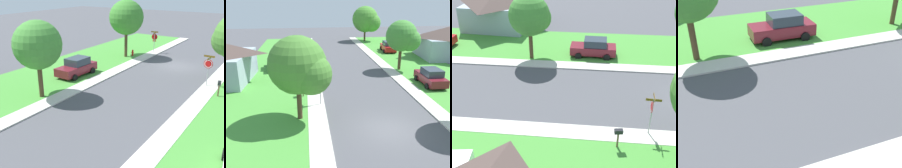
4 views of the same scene
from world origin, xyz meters
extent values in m
plane|color=#4C4C51|center=(0.00, 0.00, 0.00)|extent=(120.00, 120.00, 0.00)
cube|color=beige|center=(4.70, 12.00, 0.05)|extent=(1.40, 56.00, 0.10)
cube|color=#479338|center=(9.40, 12.00, 0.04)|extent=(8.00, 56.00, 0.08)
cube|color=beige|center=(-4.70, 12.00, 0.05)|extent=(1.40, 56.00, 0.10)
cube|color=#479338|center=(-9.40, 12.00, 0.04)|extent=(8.00, 56.00, 0.08)
cylinder|color=#9E9EA3|center=(-4.33, 4.70, 1.30)|extent=(0.07, 0.07, 2.60)
cylinder|color=red|center=(-4.32, 4.75, 2.05)|extent=(0.76, 0.08, 0.76)
cylinder|color=white|center=(-4.32, 4.77, 2.05)|extent=(0.67, 0.05, 0.67)
cylinder|color=red|center=(-4.32, 4.77, 2.05)|extent=(0.55, 0.04, 0.55)
cube|color=brown|center=(-4.33, 4.70, 2.69)|extent=(0.92, 0.08, 0.16)
cube|color=brown|center=(-4.33, 4.70, 2.50)|extent=(0.08, 0.92, 0.16)
cube|color=white|center=(-9.14, 16.41, 0.70)|extent=(2.34, 4.50, 0.76)
cube|color=#2D3842|center=(-9.17, 16.61, 1.42)|extent=(1.86, 2.29, 0.68)
cylinder|color=black|center=(-8.08, 15.20, 0.32)|extent=(0.32, 0.67, 0.64)
cylinder|color=black|center=(-9.86, 14.97, 0.32)|extent=(0.32, 0.67, 0.64)
cylinder|color=black|center=(-8.42, 17.84, 0.32)|extent=(0.32, 0.67, 0.64)
cylinder|color=black|center=(-10.20, 17.61, 0.32)|extent=(0.32, 0.67, 0.64)
cube|color=gray|center=(-7.21, 32.40, 0.70)|extent=(2.20, 4.45, 0.76)
cube|color=#2D3842|center=(-7.19, 32.59, 1.42)|extent=(1.79, 2.24, 0.68)
cylinder|color=black|center=(-6.44, 30.98, 0.32)|extent=(0.30, 0.66, 0.64)
cylinder|color=black|center=(-8.23, 31.15, 0.32)|extent=(0.30, 0.66, 0.64)
cylinder|color=black|center=(-6.18, 33.64, 0.32)|extent=(0.30, 0.66, 0.64)
cylinder|color=black|center=(-7.98, 33.81, 0.32)|extent=(0.30, 0.66, 0.64)
cube|color=maroon|center=(7.10, 8.38, 0.70)|extent=(1.90, 4.34, 0.76)
cube|color=#2D3842|center=(7.10, 8.18, 1.42)|extent=(1.65, 2.14, 0.68)
cylinder|color=black|center=(6.23, 9.73, 0.32)|extent=(0.25, 0.65, 0.64)
cylinder|color=black|center=(8.03, 9.69, 0.32)|extent=(0.25, 0.65, 0.64)
cylinder|color=black|center=(6.17, 7.07, 0.32)|extent=(0.25, 0.65, 0.64)
cylinder|color=black|center=(7.97, 7.02, 0.32)|extent=(0.25, 0.65, 0.64)
cube|color=red|center=(7.93, 24.83, 0.70)|extent=(2.15, 4.44, 0.76)
cube|color=#2D3842|center=(7.92, 24.63, 1.42)|extent=(1.77, 2.23, 0.68)
cylinder|color=black|center=(7.15, 26.24, 0.32)|extent=(0.29, 0.66, 0.64)
cylinder|color=black|center=(8.94, 26.09, 0.32)|extent=(0.29, 0.66, 0.64)
cylinder|color=black|center=(6.93, 23.58, 0.32)|extent=(0.29, 0.66, 0.64)
cylinder|color=black|center=(8.72, 23.43, 0.32)|extent=(0.29, 0.66, 0.64)
cylinder|color=#4C3823|center=(5.91, 14.15, 1.45)|extent=(0.36, 0.36, 2.90)
sphere|color=#408633|center=(5.91, 14.15, 4.19)|extent=(3.69, 3.69, 3.69)
sphere|color=#408633|center=(6.74, 13.59, 3.73)|extent=(2.58, 2.58, 2.58)
cylinder|color=#4C3823|center=(6.50, 35.72, 1.27)|extent=(0.36, 0.36, 2.54)
sphere|color=#44892E|center=(6.50, 35.72, 4.32)|extent=(5.08, 5.08, 5.08)
sphere|color=#44892E|center=(7.64, 34.95, 3.68)|extent=(3.55, 3.55, 3.55)
cylinder|color=#4C3823|center=(-5.98, 2.32, 1.35)|extent=(0.36, 0.36, 2.70)
sphere|color=#447C2E|center=(-5.98, 2.32, 4.13)|extent=(4.09, 4.09, 4.09)
sphere|color=#447C2E|center=(-5.06, 1.71, 3.62)|extent=(2.87, 2.87, 2.87)
cube|color=#93A3B2|center=(15.55, 19.79, 1.50)|extent=(8.93, 7.83, 3.00)
cube|color=#51331E|center=(15.83, 23.40, 1.05)|extent=(1.00, 0.14, 2.10)
cube|color=brown|center=(-5.78, 6.68, 0.53)|extent=(0.10, 0.10, 1.05)
cube|color=black|center=(-5.78, 6.68, 1.18)|extent=(0.31, 0.51, 0.26)
camera|label=1|loc=(-9.86, 28.66, 8.53)|focal=45.52mm
camera|label=2|loc=(-5.32, -14.71, 8.60)|focal=40.47mm
camera|label=3|loc=(-19.06, 8.36, 11.71)|focal=46.93mm
camera|label=4|loc=(-10.27, 14.70, 7.57)|focal=46.27mm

